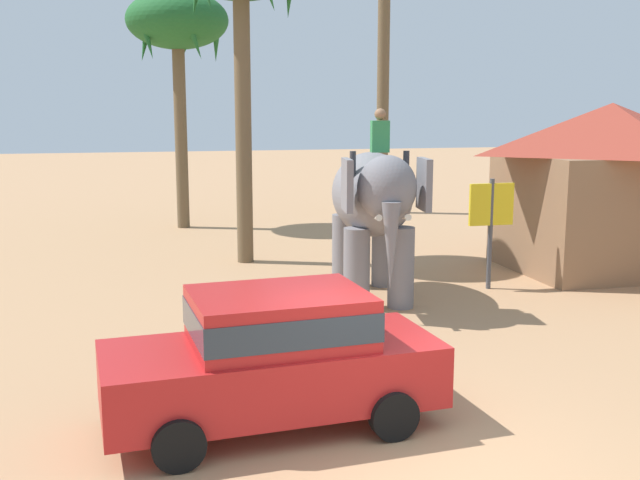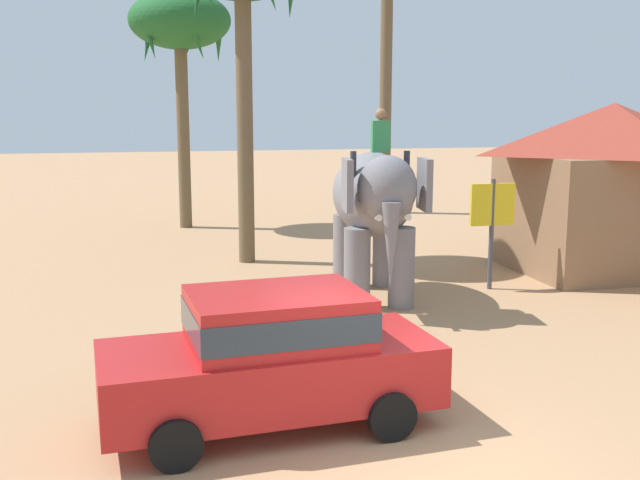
% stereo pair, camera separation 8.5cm
% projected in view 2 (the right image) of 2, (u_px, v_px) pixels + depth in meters
% --- Properties ---
extents(ground_plane, '(120.00, 120.00, 0.00)m').
position_uv_depth(ground_plane, '(415.00, 465.00, 8.44)').
color(ground_plane, tan).
extents(car_sedan_foreground, '(4.23, 2.13, 1.70)m').
position_uv_depth(car_sedan_foreground, '(272.00, 354.00, 9.33)').
color(car_sedan_foreground, red).
rests_on(car_sedan_foreground, ground).
extents(elephant_with_mahout, '(2.02, 3.97, 3.88)m').
position_uv_depth(elephant_with_mahout, '(374.00, 203.00, 15.32)').
color(elephant_with_mahout, slate).
rests_on(elephant_with_mahout, ground).
extents(palm_tree_behind_elephant, '(3.20, 3.20, 7.47)m').
position_uv_depth(palm_tree_behind_elephant, '(180.00, 27.00, 23.83)').
color(palm_tree_behind_elephant, brown).
rests_on(palm_tree_behind_elephant, ground).
extents(roadside_hut, '(5.05, 4.26, 4.00)m').
position_uv_depth(roadside_hut, '(610.00, 182.00, 18.14)').
color(roadside_hut, '#8C6647').
rests_on(roadside_hut, ground).
extents(signboard_yellow, '(1.00, 0.10, 2.40)m').
position_uv_depth(signboard_yellow, '(492.00, 212.00, 16.26)').
color(signboard_yellow, '#4C4C51').
rests_on(signboard_yellow, ground).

